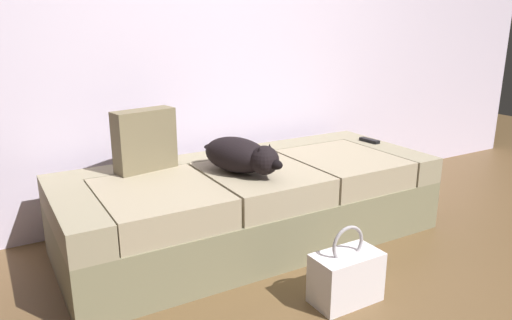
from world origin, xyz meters
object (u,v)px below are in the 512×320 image
Objects in this scene: couch at (252,203)px; throw_pillow at (145,140)px; dog_dark at (241,156)px; tv_remote at (369,140)px; handbag at (346,276)px.

couch is 0.71m from throw_pillow.
dog_dark reaches higher than couch.
throw_pillow is at bearing 168.56° from tv_remote.
throw_pillow is (-1.53, 0.15, 0.16)m from tv_remote.
tv_remote is 0.40× the size of handbag.
couch is at bearing 179.45° from tv_remote.
tv_remote is 1.34m from handbag.
dog_dark is 0.85m from handbag.
handbag is (0.58, -1.04, -0.50)m from throw_pillow.
couch is 5.76× the size of handbag.
dog_dark is 0.54m from throw_pillow.
tv_remote reaches higher than handbag.
throw_pillow reaches higher than dog_dark.
couch is at bearing 93.15° from handbag.
couch is at bearing -24.19° from throw_pillow.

